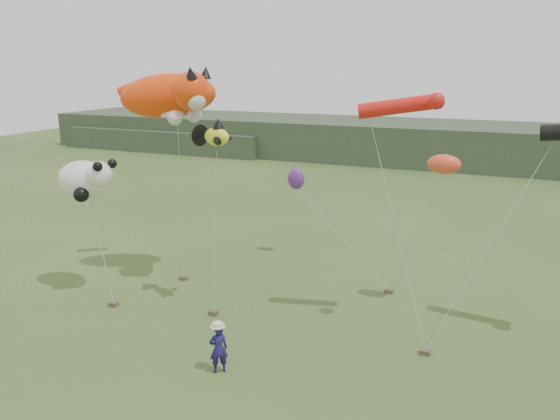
# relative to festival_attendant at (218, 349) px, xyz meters

# --- Properties ---
(ground) EXTENTS (120.00, 120.00, 0.00)m
(ground) POSITION_rel_festival_attendant_xyz_m (0.43, -0.16, -0.85)
(ground) COLOR #385123
(ground) RESTS_ON ground
(headland) EXTENTS (90.00, 13.00, 4.00)m
(headland) POSITION_rel_festival_attendant_xyz_m (-2.68, 44.53, 1.08)
(headland) COLOR #2D3D28
(headland) RESTS_ON ground
(festival_attendant) EXTENTS (0.73, 0.71, 1.69)m
(festival_attendant) POSITION_rel_festival_attendant_xyz_m (0.00, 0.00, 0.00)
(festival_attendant) COLOR #1D1653
(festival_attendant) RESTS_ON ground
(sandbag_anchors) EXTENTS (13.13, 6.21, 0.18)m
(sandbag_anchors) POSITION_rel_festival_attendant_xyz_m (-0.89, 5.07, -0.76)
(sandbag_anchors) COLOR brown
(sandbag_anchors) RESTS_ON ground
(cat_kite) EXTENTS (5.82, 3.64, 2.50)m
(cat_kite) POSITION_rel_festival_attendant_xyz_m (-5.82, 6.77, 7.73)
(cat_kite) COLOR #ED3A08
(cat_kite) RESTS_ON ground
(fish_kite) EXTENTS (2.36, 1.55, 1.15)m
(fish_kite) POSITION_rel_festival_attendant_xyz_m (-2.80, 4.61, 6.36)
(fish_kite) COLOR yellow
(fish_kite) RESTS_ON ground
(tube_kites) EXTENTS (9.57, 2.62, 1.73)m
(tube_kites) POSITION_rel_festival_attendant_xyz_m (8.17, 6.50, 7.24)
(tube_kites) COLOR black
(tube_kites) RESTS_ON ground
(panda_kite) EXTENTS (2.93, 1.89, 1.82)m
(panda_kite) POSITION_rel_festival_attendant_xyz_m (-8.52, 3.88, 4.27)
(panda_kite) COLOR white
(panda_kite) RESTS_ON ground
(misc_kites) EXTENTS (8.86, 4.50, 2.87)m
(misc_kites) POSITION_rel_festival_attendant_xyz_m (2.47, 9.68, 4.41)
(misc_kites) COLOR #E64927
(misc_kites) RESTS_ON ground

